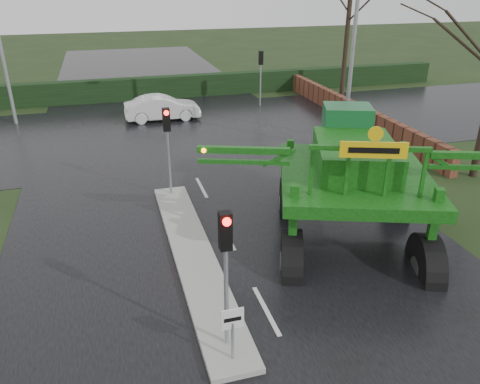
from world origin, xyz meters
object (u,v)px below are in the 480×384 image
object	(u,v)px
traffic_signal_far	(261,66)
keep_left_sign	(232,326)
street_light_right	(350,19)
crop_sprayer	(295,182)
white_sedan	(163,120)
traffic_signal_mid	(167,133)
street_light_left_far	(0,14)
traffic_signal_near	(226,253)

from	to	relation	value
traffic_signal_far	keep_left_sign	bearing A→B (deg)	70.07
street_light_right	crop_sprayer	world-z (taller)	street_light_right
keep_left_sign	white_sedan	size ratio (longest dim) A/B	0.31
traffic_signal_mid	traffic_signal_far	size ratio (longest dim) A/B	1.00
keep_left_sign	street_light_left_far	world-z (taller)	street_light_left_far
street_light_right	street_light_left_far	size ratio (longest dim) A/B	1.00
keep_left_sign	street_light_left_far	size ratio (longest dim) A/B	0.14
traffic_signal_mid	traffic_signal_near	bearing A→B (deg)	-90.00
traffic_signal_near	traffic_signal_mid	bearing A→B (deg)	90.00
keep_left_sign	traffic_signal_far	size ratio (longest dim) A/B	0.38
street_light_right	white_sedan	world-z (taller)	street_light_right
keep_left_sign	traffic_signal_mid	world-z (taller)	traffic_signal_mid
traffic_signal_mid	traffic_signal_far	bearing A→B (deg)	58.07
traffic_signal_near	street_light_right	bearing A→B (deg)	53.87
keep_left_sign	street_light_right	size ratio (longest dim) A/B	0.14
traffic_signal_near	traffic_signal_mid	world-z (taller)	same
keep_left_sign	traffic_signal_mid	bearing A→B (deg)	90.00
street_light_right	traffic_signal_near	bearing A→B (deg)	-126.13
crop_sprayer	traffic_signal_far	bearing A→B (deg)	94.45
traffic_signal_near	street_light_right	world-z (taller)	street_light_right
street_light_right	street_light_left_far	bearing A→B (deg)	153.98
traffic_signal_far	street_light_left_far	size ratio (longest dim) A/B	0.35
traffic_signal_mid	traffic_signal_far	xyz separation A→B (m)	(7.80, 12.52, 0.00)
traffic_signal_mid	keep_left_sign	bearing A→B (deg)	-90.00
traffic_signal_near	white_sedan	world-z (taller)	traffic_signal_near
white_sedan	street_light_right	bearing A→B (deg)	-127.21
keep_left_sign	white_sedan	bearing A→B (deg)	86.72
street_light_right	white_sedan	bearing A→B (deg)	142.60
traffic_signal_mid	street_light_left_far	distance (m)	14.68
traffic_signal_near	traffic_signal_far	size ratio (longest dim) A/B	1.00
crop_sprayer	traffic_signal_near	bearing A→B (deg)	-112.44
traffic_signal_near	crop_sprayer	xyz separation A→B (m)	(2.79, 3.05, -0.01)
traffic_signal_near	street_light_right	size ratio (longest dim) A/B	0.35
traffic_signal_mid	white_sedan	world-z (taller)	traffic_signal_mid
traffic_signal_far	traffic_signal_near	bearing A→B (deg)	69.64
traffic_signal_near	street_light_left_far	bearing A→B (deg)	108.17
white_sedan	traffic_signal_mid	bearing A→B (deg)	174.21
keep_left_sign	crop_sprayer	bearing A→B (deg)	51.76
keep_left_sign	street_light_right	world-z (taller)	street_light_right
traffic_signal_mid	white_sedan	distance (m)	11.26
street_light_right	white_sedan	size ratio (longest dim) A/B	2.27
keep_left_sign	street_light_left_far	xyz separation A→B (m)	(-6.89, 21.50, 4.93)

